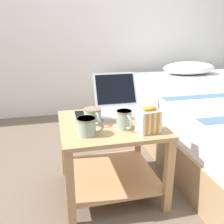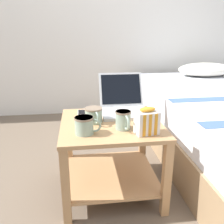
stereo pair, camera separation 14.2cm
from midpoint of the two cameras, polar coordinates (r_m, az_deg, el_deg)
ground_plane at (r=1.72m, az=2.28°, el=-17.33°), size 8.00×8.00×0.00m
back_wall at (r=3.01m, az=-3.08°, el=23.33°), size 8.00×0.05×2.50m
bedside_table at (r=1.55m, az=2.43°, el=-8.17°), size 0.59×0.58×0.47m
laptop at (r=1.67m, az=5.14°, el=1.64°), size 0.30×0.36×0.23m
mug_front_left at (r=1.38m, az=5.56°, el=-1.74°), size 0.09×0.13×0.10m
mug_front_right at (r=1.47m, az=-1.43°, el=-0.60°), size 0.10×0.14×0.09m
mug_mid_center at (r=1.31m, az=-3.20°, el=-2.94°), size 0.14×0.10×0.09m
snack_bag at (r=1.33m, az=11.03°, el=-2.22°), size 0.13×0.10×0.15m
cell_phone at (r=1.62m, az=-4.19°, el=-0.44°), size 0.07×0.15×0.01m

